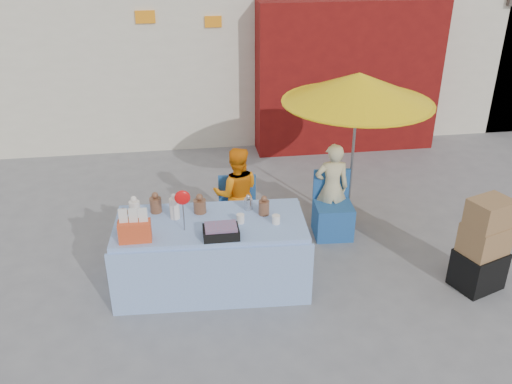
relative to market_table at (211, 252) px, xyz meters
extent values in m
plane|color=slate|center=(0.51, -0.33, -0.42)|extent=(80.00, 80.00, 0.00)
cube|color=silver|center=(0.51, 6.67, 1.83)|extent=(12.00, 5.00, 4.50)
cube|color=maroon|center=(2.71, 3.87, 0.88)|extent=(3.20, 0.60, 2.60)
cube|color=orange|center=(-0.69, 4.15, 1.93)|extent=(0.32, 0.04, 0.20)
cube|color=orange|center=(0.41, 4.15, 1.83)|extent=(0.28, 0.04, 0.18)
cube|color=#98BEF4|center=(0.01, 0.00, -0.01)|extent=(2.12, 1.04, 0.82)
cube|color=#98BEF4|center=(-0.02, -0.48, -0.04)|extent=(2.12, 0.15, 0.76)
cube|color=#98BEF4|center=(0.04, 0.48, -0.04)|extent=(2.12, 0.15, 0.76)
cylinder|color=white|center=(-0.80, 0.21, 0.50)|extent=(0.13, 0.13, 0.20)
cylinder|color=brown|center=(-0.57, 0.31, 0.48)|extent=(0.14, 0.14, 0.17)
cylinder|color=white|center=(-0.37, 0.13, 0.52)|extent=(0.11, 0.11, 0.24)
cylinder|color=brown|center=(-0.09, 0.23, 0.47)|extent=(0.15, 0.15, 0.15)
cylinder|color=#B2B2B7|center=(0.46, 0.22, 0.46)|extent=(0.10, 0.10, 0.13)
cylinder|color=brown|center=(0.61, 0.08, 0.48)|extent=(0.13, 0.13, 0.16)
cylinder|color=white|center=(0.33, -0.07, 0.45)|extent=(0.09, 0.09, 0.10)
cylinder|color=white|center=(0.71, -0.15, 0.45)|extent=(0.09, 0.09, 0.10)
sphere|color=brown|center=(-0.89, -0.06, 0.48)|extent=(0.16, 0.16, 0.16)
ellipsoid|color=red|center=(-0.27, -0.15, 0.78)|extent=(0.17, 0.07, 0.16)
cube|color=#E24A21|center=(-0.77, -0.28, 0.51)|extent=(0.33, 0.17, 0.22)
cube|color=black|center=(0.10, -0.33, 0.45)|extent=(0.38, 0.28, 0.10)
cube|color=#22559C|center=(0.41, 0.85, -0.19)|extent=(0.51, 0.49, 0.45)
cube|color=#22559C|center=(0.42, 1.07, 0.23)|extent=(0.48, 0.07, 0.40)
cube|color=#22559C|center=(1.66, 0.85, -0.19)|extent=(0.51, 0.49, 0.45)
cube|color=#22559C|center=(1.67, 1.07, 0.23)|extent=(0.48, 0.07, 0.40)
imported|color=orange|center=(0.41, 1.00, 0.21)|extent=(0.64, 0.51, 1.25)
imported|color=beige|center=(1.66, 1.00, 0.20)|extent=(0.47, 0.32, 1.23)
cylinder|color=gray|center=(1.96, 1.15, 0.58)|extent=(0.04, 0.04, 2.00)
cone|color=yellow|center=(1.96, 1.15, 1.48)|extent=(1.90, 1.90, 0.38)
cylinder|color=yellow|center=(1.96, 1.15, 1.30)|extent=(1.90, 1.90, 0.02)
cube|color=black|center=(2.97, -0.48, -0.19)|extent=(0.61, 0.56, 0.46)
cube|color=#926842|center=(2.97, -0.48, 0.21)|extent=(0.57, 0.51, 0.35)
cube|color=#926842|center=(2.96, -0.50, 0.54)|extent=(0.52, 0.46, 0.31)
ellipsoid|color=yellow|center=(-0.26, -0.04, -0.29)|extent=(0.61, 0.51, 0.25)
camera|label=1|loc=(-0.24, -5.13, 3.31)|focal=38.00mm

